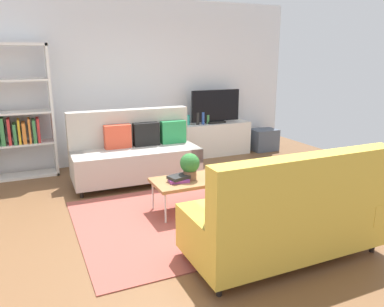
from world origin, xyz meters
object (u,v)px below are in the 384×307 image
tv_console (215,139)px  tv (216,107)px  table_book_0 (179,180)px  bottle_0 (198,119)px  couch_beige (135,153)px  potted_plant (190,165)px  vase_0 (187,120)px  bottle_2 (208,119)px  couch_green (286,216)px  storage_trunk (264,140)px  bookshelf (15,118)px  bottle_1 (203,118)px  coffee_table (196,181)px

tv_console → tv: size_ratio=1.40×
table_book_0 → bottle_0: bearing=60.0°
couch_beige → tv_console: 2.10m
potted_plant → vase_0: bearing=67.5°
couch_beige → tv: bearing=-153.0°
bottle_2 → couch_green: bearing=-105.5°
storage_trunk → bookshelf: bearing=178.5°
bottle_0 → tv_console: bearing=5.9°
tv_console → bookshelf: (-3.52, 0.02, 0.64)m
couch_beige → bottle_1: (1.60, 0.89, 0.30)m
table_book_0 → vase_0: size_ratio=1.32×
potted_plant → vase_0: size_ratio=1.83×
vase_0 → bookshelf: bearing=-179.4°
couch_beige → vase_0: couch_beige is taller
couch_beige → bookshelf: (-1.64, 0.95, 0.51)m
couch_green → tv_console: couch_green is taller
coffee_table → vase_0: vase_0 is taller
coffee_table → storage_trunk: bearing=41.0°
vase_0 → bottle_2: size_ratio=1.06×
bottle_1 → coffee_table: bearing=-117.7°
bookshelf → tv: bearing=-0.7°
potted_plant → bottle_0: (1.18, 2.30, 0.15)m
couch_green → coffee_table: 1.45m
table_book_0 → vase_0: vase_0 is taller
coffee_table → bottle_1: 2.64m
couch_beige → couch_green: (0.67, -2.84, -0.01)m
table_book_0 → tv_console: bearing=53.8°
storage_trunk → bottle_1: bearing=177.5°
potted_plant → table_book_0: size_ratio=1.38×
couch_green → storage_trunk: 4.34m
table_book_0 → bottle_1: size_ratio=1.04×
vase_0 → bottle_2: (0.41, -0.09, -0.00)m
tv_console → bottle_0: size_ratio=5.98×
table_book_0 → bottle_2: bearing=56.1°
coffee_table → bottle_2: (1.32, 2.31, 0.33)m
coffee_table → potted_plant: (-0.08, 0.01, 0.21)m
couch_beige → couch_green: 2.92m
storage_trunk → bottle_0: 1.58m
potted_plant → table_book_0: potted_plant is taller
storage_trunk → couch_beige: bearing=-164.4°
tv_console → table_book_0: tv_console is taller
tv_console → storage_trunk: (1.10, -0.10, -0.10)m
potted_plant → vase_0: vase_0 is taller
vase_0 → coffee_table: bearing=-110.7°
tv → table_book_0: 2.96m
vase_0 → potted_plant: bearing=-112.5°
vase_0 → storage_trunk: bearing=-5.1°
coffee_table → bottle_0: size_ratio=4.70×
coffee_table → storage_trunk: (2.59, 2.25, -0.17)m
couch_green → storage_trunk: bearing=58.1°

